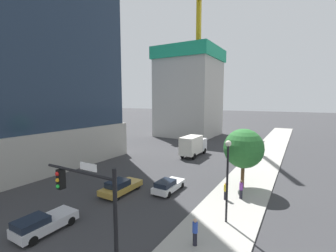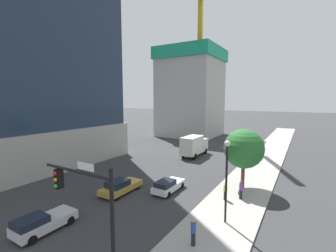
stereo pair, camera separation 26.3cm
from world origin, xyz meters
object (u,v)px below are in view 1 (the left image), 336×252
Objects in this scene: street_tree at (244,148)px; construction_building at (189,88)px; traffic_light_pole at (90,202)px; box_truck at (193,145)px; pedestrian_yellow_shirt at (226,191)px; car_silver at (43,223)px; street_lamp at (228,170)px; car_white at (168,185)px; car_gold at (120,187)px; pedestrian_blue_shirt at (195,232)px; pedestrian_purple_shirt at (241,189)px.

construction_building is at bearing 123.68° from street_tree.
box_truck is (-6.63, 27.21, -2.49)m from traffic_light_pole.
car_silver is at bearing -129.87° from pedestrian_yellow_shirt.
street_tree is at bearing 93.80° from street_lamp.
car_white is 2.53× the size of pedestrian_yellow_shirt.
street_tree is 5.17m from pedestrian_yellow_shirt.
car_gold is 17.77m from box_truck.
pedestrian_blue_shirt is (-0.38, -11.54, -3.24)m from street_tree.
street_lamp is 8.29m from car_white.
street_lamp reaches higher than car_silver.
car_silver is 2.38× the size of pedestrian_blue_shirt.
traffic_light_pole is 17.27m from street_tree.
street_tree is 1.34× the size of car_gold.
construction_building is 41.49m from car_gold.
car_silver is 2.55× the size of pedestrian_yellow_shirt.
car_gold reaches higher than car_silver.
street_lamp is 1.00× the size of street_tree.
car_silver is at bearing -110.09° from car_white.
car_silver is at bearing -77.34° from construction_building.
pedestrian_blue_shirt is at bearing -96.12° from pedestrian_purple_shirt.
box_truck reaches higher than car_white.
box_truck reaches higher than car_gold.
car_gold is 10.70m from pedestrian_blue_shirt.
street_tree reaches higher than pedestrian_blue_shirt.
street_tree is 1.49× the size of car_silver.
street_lamp is 1.51× the size of car_white.
traffic_light_pole is at bearing -102.08° from street_tree.
traffic_light_pole is 10.03m from street_lamp.
box_truck is at bearing 90.00° from car_silver.
car_white is at bearing -143.50° from street_tree.
box_truck is at bearing 90.00° from car_gold.
construction_building is 41.65m from pedestrian_purple_shirt.
street_lamp is at bearing -90.24° from pedestrian_purple_shirt.
construction_building is 19.64× the size of pedestrian_yellow_shirt.
construction_building is 7.76× the size of car_white.
pedestrian_purple_shirt is 1.07× the size of pedestrian_yellow_shirt.
traffic_light_pole reaches higher than pedestrian_yellow_shirt.
pedestrian_purple_shirt reaches higher than car_white.
pedestrian_yellow_shirt is (-0.65, -3.92, -3.31)m from street_tree.
car_white is (-2.71, 12.21, -3.70)m from traffic_light_pole.
construction_building is at bearing 116.74° from box_truck.
street_lamp is 1.35× the size of car_gold.
street_tree is (20.66, -31.00, -8.13)m from construction_building.
box_truck is (0.00, 25.72, 1.17)m from car_silver.
construction_building is at bearing 119.82° from pedestrian_yellow_shirt.
pedestrian_purple_shirt is at bearing 83.88° from pedestrian_blue_shirt.
car_silver is at bearing -90.00° from box_truck.
pedestrian_blue_shirt is 7.63m from pedestrian_yellow_shirt.
box_truck is (-10.24, 10.32, -2.42)m from street_tree.
street_lamp is at bearing -59.23° from box_truck.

